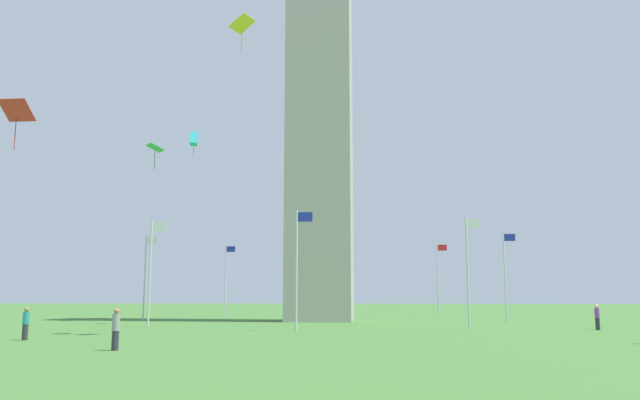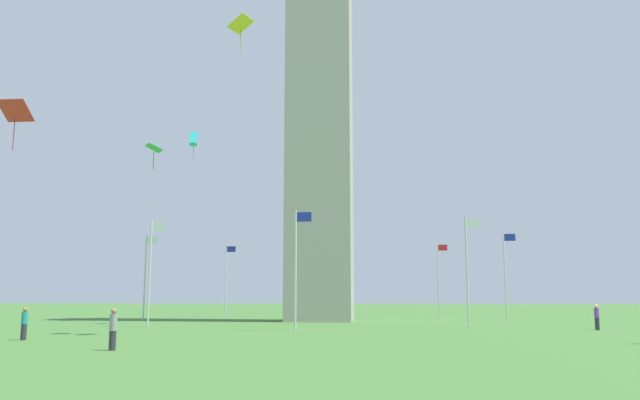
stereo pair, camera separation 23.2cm
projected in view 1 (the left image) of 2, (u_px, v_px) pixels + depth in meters
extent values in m
plane|color=#3D6B2D|center=(320.00, 321.00, 57.26)|extent=(260.00, 260.00, 0.00)
cube|color=#A8A399|center=(320.00, 70.00, 60.82)|extent=(5.93, 5.93, 47.44)
cylinder|color=silver|center=(505.00, 277.00, 56.33)|extent=(0.14, 0.14, 7.90)
cube|color=#1E2D99|center=(510.00, 237.00, 56.80)|extent=(1.00, 0.03, 0.64)
cylinder|color=silver|center=(438.00, 280.00, 68.31)|extent=(0.14, 0.14, 7.90)
cube|color=red|center=(442.00, 248.00, 68.78)|extent=(1.00, 0.03, 0.64)
cylinder|color=silver|center=(333.00, 281.00, 74.16)|extent=(0.14, 0.14, 7.90)
cube|color=red|center=(338.00, 251.00, 74.64)|extent=(1.00, 0.03, 0.64)
cylinder|color=silver|center=(225.00, 281.00, 70.47)|extent=(0.14, 0.14, 7.90)
cube|color=#1E2D99|center=(231.00, 249.00, 70.94)|extent=(1.00, 0.03, 0.64)
cylinder|color=silver|center=(145.00, 278.00, 59.38)|extent=(0.14, 0.14, 7.90)
cube|color=white|center=(152.00, 240.00, 59.86)|extent=(1.00, 0.03, 0.64)
cylinder|color=silver|center=(150.00, 273.00, 47.41)|extent=(0.14, 0.14, 7.90)
cube|color=white|center=(159.00, 227.00, 47.88)|extent=(1.00, 0.03, 0.64)
cylinder|color=silver|center=(296.00, 270.00, 41.55)|extent=(0.14, 0.14, 7.90)
cube|color=#1E2D99|center=(305.00, 217.00, 42.02)|extent=(1.00, 0.03, 0.64)
cylinder|color=silver|center=(468.00, 272.00, 45.24)|extent=(0.14, 0.14, 7.90)
cube|color=white|center=(474.00, 223.00, 45.72)|extent=(1.00, 0.03, 0.64)
cylinder|color=#2D2D38|center=(25.00, 332.00, 32.62)|extent=(0.29, 0.29, 0.80)
cylinder|color=teal|center=(26.00, 318.00, 32.73)|extent=(0.32, 0.32, 0.63)
sphere|color=#936B4C|center=(27.00, 310.00, 32.79)|extent=(0.24, 0.24, 0.24)
cylinder|color=#2D2D38|center=(598.00, 324.00, 42.29)|extent=(0.29, 0.29, 0.80)
cylinder|color=purple|center=(597.00, 313.00, 42.39)|extent=(0.32, 0.32, 0.65)
sphere|color=beige|center=(597.00, 306.00, 42.46)|extent=(0.24, 0.24, 0.24)
cylinder|color=#2D2D38|center=(115.00, 341.00, 26.49)|extent=(0.29, 0.29, 0.80)
cylinder|color=gray|center=(116.00, 323.00, 26.60)|extent=(0.32, 0.32, 0.70)
sphere|color=#936B4C|center=(117.00, 311.00, 26.67)|extent=(0.24, 0.24, 0.24)
cube|color=#33C6D1|center=(194.00, 139.00, 52.54)|extent=(0.71, 0.96, 1.19)
cylinder|color=teal|center=(194.00, 150.00, 52.40)|extent=(0.04, 0.04, 1.42)
cube|color=red|center=(17.00, 110.00, 33.58)|extent=(1.54, 1.29, 0.89)
cylinder|color=maroon|center=(15.00, 133.00, 33.39)|extent=(0.04, 0.04, 1.85)
cube|color=yellow|center=(242.00, 24.00, 38.47)|extent=(1.54, 1.63, 0.67)
cylinder|color=#A4921C|center=(242.00, 40.00, 38.31)|extent=(0.04, 0.04, 1.57)
cube|color=green|center=(155.00, 148.00, 38.72)|extent=(1.30, 1.31, 0.38)
cylinder|color=#208035|center=(155.00, 160.00, 38.61)|extent=(0.04, 0.04, 1.15)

